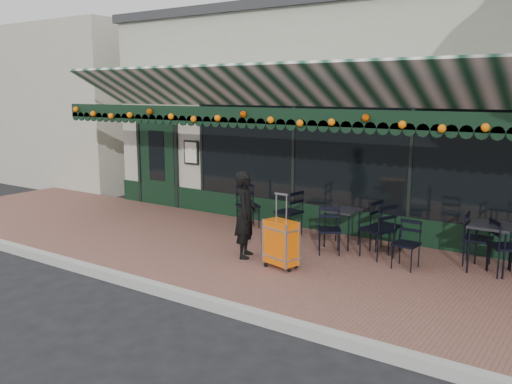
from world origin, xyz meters
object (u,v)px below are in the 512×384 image
Objects in this scene: cafe_table_b at (343,213)px; chair_solo at (248,206)px; chair_a_front at (406,245)px; chair_a_extra at (506,247)px; cafe_table_a at (491,229)px; chair_b_front at (329,231)px; chair_b_left at (289,212)px; woman at (246,214)px; chair_a_right at (478,240)px; suitcase at (281,243)px; chair_b_right at (385,227)px; chair_a_left at (377,230)px.

chair_solo reaches higher than cafe_table_b.
chair_a_front is 0.88× the size of chair_a_extra.
chair_a_extra reaches higher than cafe_table_a.
chair_b_front is (-2.70, -0.48, -0.03)m from chair_a_extra.
chair_b_front is (0.01, -0.52, -0.21)m from cafe_table_b.
cafe_table_a is at bearing 44.38° from chair_a_extra.
chair_solo is (-0.99, 0.04, -0.01)m from chair_b_left.
woman is 3.82m from cafe_table_a.
chair_solo is (-4.44, -0.02, 0.01)m from chair_a_right.
chair_a_right reaches higher than cafe_table_b.
woman is at bearing -109.76° from chair_solo.
suitcase is 1.95m from chair_a_front.
chair_b_right is at bearing 9.44° from cafe_table_b.
chair_a_left reaches higher than chair_a_extra.
woman is at bearing -167.31° from chair_b_front.
woman reaches higher than suitcase.
chair_a_extra reaches higher than chair_b_front.
cafe_table_b is 2.20m from chair_solo.
chair_a_left is at bearing 104.12° from chair_a_right.
chair_b_left reaches higher than cafe_table_a.
chair_a_right is 0.98× the size of chair_a_extra.
cafe_table_a is 0.38m from chair_a_right.
chair_a_extra reaches higher than chair_solo.
chair_b_left reaches higher than chair_a_front.
cafe_table_a is at bearing 29.92° from chair_a_front.
woman reaches higher than cafe_table_a.
woman reaches higher than chair_a_front.
chair_b_right is (-1.50, -0.08, 0.02)m from chair_a_right.
chair_b_right reaches higher than chair_b_front.
chair_b_left is at bearing 53.31° from chair_a_extra.
chair_b_right is (-1.71, 0.12, -0.23)m from cafe_table_a.
cafe_table_a is 1.73m from chair_b_right.
cafe_table_a is 0.86× the size of chair_solo.
chair_solo is (-4.65, 0.18, -0.24)m from cafe_table_a.
cafe_table_a reaches higher than cafe_table_b.
chair_solo is at bearing -78.32° from chair_a_left.
chair_a_front is at bearing -129.25° from chair_b_right.
chair_a_extra is 3.90m from chair_b_left.
chair_a_right is at bearing 128.40° from chair_a_left.
chair_a_right is at bearing -77.45° from chair_b_right.
suitcase is at bearing -97.50° from chair_solo.
chair_solo is (-3.54, 0.75, 0.05)m from chair_a_front.
chair_a_front is 0.87× the size of chair_b_left.
chair_a_front is 0.95× the size of chair_b_front.
chair_a_left reaches higher than chair_solo.
cafe_table_b is 0.77× the size of chair_b_right.
woman is 3.72m from chair_a_right.
chair_b_right is at bearing 176.08° from cafe_table_a.
chair_a_left is 1.95m from chair_a_extra.
chair_a_left is (-1.70, -0.28, -0.20)m from cafe_table_a.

